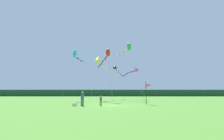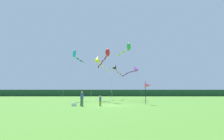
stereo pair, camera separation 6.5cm
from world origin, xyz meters
name	(u,v)px [view 1 (the left image)]	position (x,y,z in m)	size (l,w,h in m)	color
ground_plane	(112,105)	(0.00, 0.00, 0.00)	(120.00, 120.00, 0.00)	#4C842D
distant_treeline	(112,93)	(0.00, 45.00, 1.31)	(108.00, 3.62, 2.62)	#1E4228
person_adult	(83,98)	(-3.61, -0.92, 0.98)	(0.39, 0.39, 1.76)	#3F724C
person_child	(101,100)	(-1.34, -0.71, 0.70)	(0.27, 0.27, 1.24)	olive
cooler_box	(75,105)	(-4.51, -1.03, 0.18)	(0.55, 0.35, 0.36)	silver
banner_flag_pole	(148,85)	(5.08, 1.33, 2.62)	(0.90, 0.70, 3.22)	black
kite_purple	(135,69)	(5.23, 14.95, 6.89)	(4.74, 5.43, 7.72)	#B2B2B2
kite_red	(107,54)	(-0.88, 7.58, 8.55)	(3.12, 7.66, 9.60)	#B2B2B2
kite_cyan	(76,55)	(-7.35, 10.52, 9.19)	(3.13, 5.50, 10.23)	#B2B2B2
kite_yellow	(99,60)	(-2.66, 11.53, 8.30)	(3.57, 9.42, 9.28)	#B2B2B2
kite_black	(116,67)	(0.87, 16.72, 7.67)	(2.84, 7.54, 8.55)	#B2B2B2
kite_green	(129,47)	(3.38, 10.68, 10.73)	(4.66, 4.54, 11.73)	#B2B2B2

